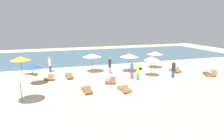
{
  "coord_description": "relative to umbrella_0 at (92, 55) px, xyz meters",
  "views": [
    {
      "loc": [
        -7.75,
        -17.55,
        5.82
      ],
      "look_at": [
        -1.61,
        1.28,
        1.1
      ],
      "focal_mm": 32.4,
      "sensor_mm": 36.0,
      "label": 1
    }
  ],
  "objects": [
    {
      "name": "dog",
      "position": [
        5.96,
        -0.39,
        -1.9
      ],
      "size": [
        0.67,
        0.64,
        0.33
      ],
      "color": "black",
      "rests_on": "ground_plane"
    },
    {
      "name": "umbrella_0",
      "position": [
        0.0,
        0.0,
        0.0
      ],
      "size": [
        2.15,
        2.15,
        2.26
      ],
      "color": "brown",
      "rests_on": "ground_plane"
    },
    {
      "name": "lounger_3",
      "position": [
        -2.85,
        -1.45,
        -1.9
      ],
      "size": [
        0.8,
        1.74,
        0.7
      ],
      "color": "brown",
      "rests_on": "ground_plane"
    },
    {
      "name": "umbrella_5",
      "position": [
        5.67,
        -3.75,
        -0.03
      ],
      "size": [
        1.71,
        1.71,
        2.26
      ],
      "color": "brown",
      "rests_on": "ground_plane"
    },
    {
      "name": "lounger_2",
      "position": [
        -1.94,
        -6.48,
        -1.9
      ],
      "size": [
        0.73,
        1.69,
        0.74
      ],
      "color": "brown",
      "rests_on": "ground_plane"
    },
    {
      "name": "lounger_1",
      "position": [
        9.48,
        -2.73,
        -1.9
      ],
      "size": [
        0.99,
        1.74,
        0.73
      ],
      "color": "olive",
      "rests_on": "ground_plane"
    },
    {
      "name": "umbrella_3",
      "position": [
        4.14,
        -1.19,
        -0.03
      ],
      "size": [
        2.17,
        2.17,
        2.24
      ],
      "color": "brown",
      "rests_on": "ground_plane"
    },
    {
      "name": "person_0",
      "position": [
        3.37,
        -3.76,
        -1.19
      ],
      "size": [
        0.38,
        0.38,
        1.73
      ],
      "color": "#BF3338",
      "rests_on": "ground_plane"
    },
    {
      "name": "person_5",
      "position": [
        7.73,
        -4.79,
        -1.17
      ],
      "size": [
        0.49,
        0.49,
        1.8
      ],
      "color": "#2D4C8C",
      "rests_on": "ground_plane"
    },
    {
      "name": "umbrella_6",
      "position": [
        8.07,
        -0.26,
        -0.06
      ],
      "size": [
        1.98,
        1.98,
        2.2
      ],
      "color": "brown",
      "rests_on": "ground_plane"
    },
    {
      "name": "person_1",
      "position": [
        3.71,
        -4.51,
        -1.2
      ],
      "size": [
        0.34,
        0.34,
        1.71
      ],
      "color": "#338C59",
      "rests_on": "ground_plane"
    },
    {
      "name": "person_3",
      "position": [
        -4.69,
        1.85,
        -1.14
      ],
      "size": [
        0.43,
        0.43,
        1.84
      ],
      "color": "#2D4C8C",
      "rests_on": "ground_plane"
    },
    {
      "name": "umbrella_1",
      "position": [
        -6.89,
        -7.51,
        0.02
      ],
      "size": [
        1.99,
        1.99,
        2.27
      ],
      "color": "brown",
      "rests_on": "ground_plane"
    },
    {
      "name": "ground_plane",
      "position": [
        2.8,
        -5.05,
        -2.07
      ],
      "size": [
        60.0,
        60.0,
        0.0
      ],
      "primitive_type": "plane",
      "color": "beige"
    },
    {
      "name": "lounger_5",
      "position": [
        1.19,
        -7.22,
        -1.9
      ],
      "size": [
        0.92,
        1.74,
        0.73
      ],
      "color": "olive",
      "rests_on": "ground_plane"
    },
    {
      "name": "person_4",
      "position": [
        1.8,
        -1.1,
        -1.11
      ],
      "size": [
        0.44,
        0.44,
        1.88
      ],
      "color": "#D17299",
      "rests_on": "ground_plane"
    },
    {
      "name": "umbrella_4",
      "position": [
        -7.61,
        0.36,
        -0.0
      ],
      "size": [
        2.1,
        2.1,
        2.28
      ],
      "color": "brown",
      "rests_on": "ground_plane"
    },
    {
      "name": "lounger_4",
      "position": [
        0.64,
        -4.45,
        -1.9
      ],
      "size": [
        1.09,
        1.74,
        0.74
      ],
      "color": "brown",
      "rests_on": "ground_plane"
    },
    {
      "name": "lounger_6",
      "position": [
        -4.92,
        -1.34,
        -1.9
      ],
      "size": [
        1.03,
        1.8,
        0.67
      ],
      "color": "brown",
      "rests_on": "ground_plane"
    },
    {
      "name": "umbrella_2",
      "position": [
        -6.36,
        -2.97,
        -0.24
      ],
      "size": [
        1.71,
        1.71,
        2.03
      ],
      "color": "brown",
      "rests_on": "ground_plane"
    },
    {
      "name": "ocean_water",
      "position": [
        2.8,
        11.95,
        -2.04
      ],
      "size": [
        48.0,
        16.0,
        0.06
      ],
      "primitive_type": "cube",
      "color": "#476B7F",
      "rests_on": "ground_plane"
    },
    {
      "name": "lounger_0",
      "position": [
        11.96,
        -5.28,
        -1.9
      ],
      "size": [
        1.17,
        1.74,
        0.74
      ],
      "color": "brown",
      "rests_on": "ground_plane"
    }
  ]
}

